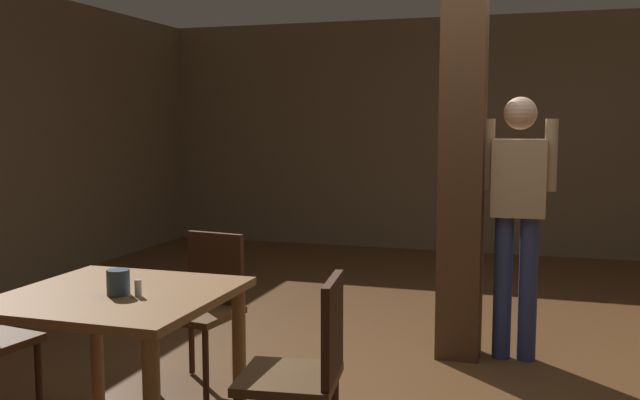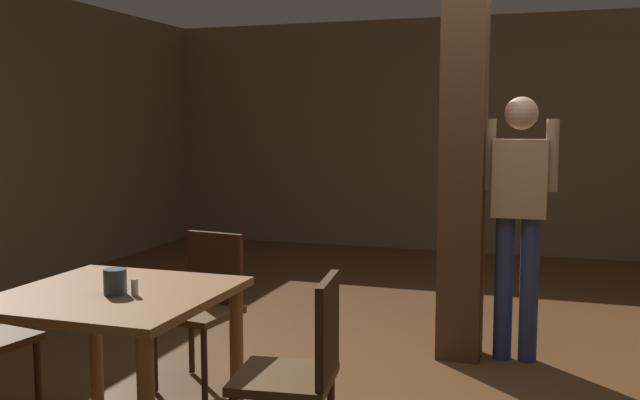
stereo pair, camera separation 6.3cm
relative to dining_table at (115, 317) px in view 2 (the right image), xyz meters
The scene contains 9 objects.
ground_plane 1.90m from the dining_table, 50.32° to the left, with size 10.80×10.80×0.00m, color brown.
wall_back 6.03m from the dining_table, 79.03° to the left, with size 8.00×0.10×2.80m, color #756047.
pillar 2.46m from the dining_table, 54.43° to the left, with size 0.28×0.28×2.80m, color #4C301C.
dining_table is the anchor object (origin of this frame).
chair_east 0.93m from the dining_table, ahead, with size 0.47×0.47×0.89m.
chair_north 0.92m from the dining_table, 90.82° to the left, with size 0.48×0.48×0.89m.
napkin_cup 0.19m from the dining_table, 52.06° to the right, with size 0.10×0.10×0.12m, color #33475B.
salt_shaker 0.22m from the dining_table, 18.15° to the right, with size 0.03×0.03×0.08m, color silver.
standing_person 2.62m from the dining_table, 48.54° to the left, with size 0.47×0.22×1.72m.
Camera 2 is at (0.79, -4.16, 1.56)m, focal length 40.00 mm.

